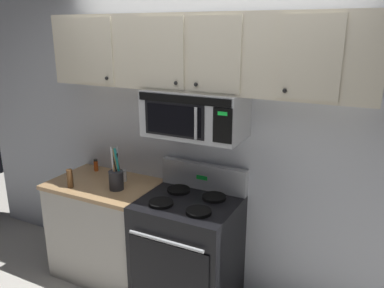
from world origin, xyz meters
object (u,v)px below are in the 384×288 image
at_px(spice_jar, 96,165).
at_px(stove_range, 188,250).
at_px(salt_shaker, 124,176).
at_px(pepper_mill, 70,178).
at_px(over_range_microwave, 195,114).
at_px(utensil_crock_charcoal, 116,177).

bearing_deg(spice_jar, stove_range, -10.46).
height_order(salt_shaker, pepper_mill, pepper_mill).
height_order(salt_shaker, spice_jar, spice_jar).
height_order(stove_range, over_range_microwave, over_range_microwave).
height_order(utensil_crock_charcoal, pepper_mill, utensil_crock_charcoal).
bearing_deg(spice_jar, utensil_crock_charcoal, -30.48).
bearing_deg(over_range_microwave, stove_range, -89.86).
distance_m(stove_range, spice_jar, 1.21).
relative_size(stove_range, over_range_microwave, 1.47).
bearing_deg(utensil_crock_charcoal, stove_range, 5.30).
height_order(stove_range, utensil_crock_charcoal, utensil_crock_charcoal).
bearing_deg(spice_jar, over_range_microwave, -4.43).
bearing_deg(utensil_crock_charcoal, pepper_mill, -158.81).
distance_m(over_range_microwave, pepper_mill, 1.22).
xyz_separation_m(stove_range, spice_jar, (-1.09, 0.20, 0.49)).
relative_size(stove_range, salt_shaker, 10.67).
distance_m(stove_range, over_range_microwave, 1.11).
bearing_deg(stove_range, salt_shaker, 170.79).
xyz_separation_m(pepper_mill, spice_jar, (-0.07, 0.41, -0.02)).
bearing_deg(pepper_mill, over_range_microwave, 17.51).
distance_m(stove_range, salt_shaker, 0.85).
height_order(over_range_microwave, salt_shaker, over_range_microwave).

